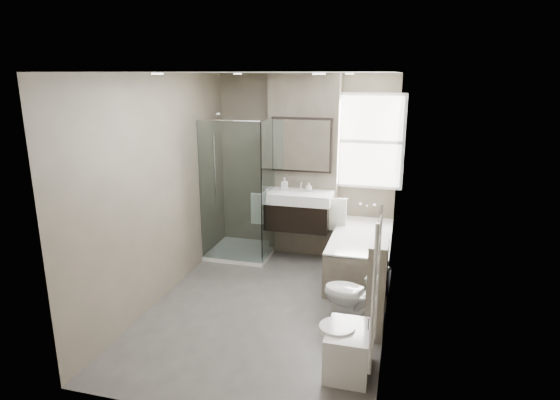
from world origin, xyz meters
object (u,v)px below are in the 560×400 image
(bathtub, at_px, (361,253))
(bidet, at_px, (347,349))
(vanity, at_px, (298,210))
(toilet, at_px, (353,295))

(bathtub, distance_m, bidet, 2.14)
(vanity, bearing_deg, bathtub, -19.37)
(toilet, relative_size, bidet, 1.24)
(vanity, distance_m, bidet, 2.71)
(vanity, distance_m, bathtub, 1.07)
(vanity, xyz_separation_m, bidet, (1.01, -2.46, -0.52))
(vanity, height_order, toilet, vanity)
(bathtub, bearing_deg, bidet, -87.61)
(bathtub, bearing_deg, toilet, -88.00)
(toilet, height_order, bidet, toilet)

